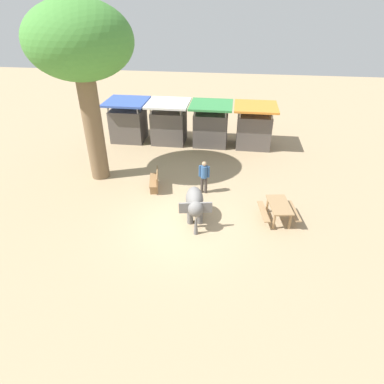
% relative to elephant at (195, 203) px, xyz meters
% --- Properties ---
extents(ground_plane, '(60.00, 60.00, 0.00)m').
position_rel_elephant_xyz_m(ground_plane, '(-0.43, -0.39, -0.85)').
color(ground_plane, tan).
extents(elephant, '(1.29, 1.94, 1.33)m').
position_rel_elephant_xyz_m(elephant, '(0.00, 0.00, 0.00)').
color(elephant, slate).
rests_on(elephant, ground_plane).
extents(person_handler, '(0.51, 0.32, 1.62)m').
position_rel_elephant_xyz_m(person_handler, '(0.15, 2.25, 0.10)').
color(person_handler, '#3F3833').
rests_on(person_handler, ground_plane).
extents(shade_tree_main, '(4.61, 4.22, 8.04)m').
position_rel_elephant_xyz_m(shade_tree_main, '(-5.29, 3.18, 5.32)').
color(shade_tree_main, brown).
rests_on(shade_tree_main, ground_plane).
extents(wooden_bench, '(0.68, 1.45, 0.88)m').
position_rel_elephant_xyz_m(wooden_bench, '(-2.20, 2.32, -0.38)').
color(wooden_bench, olive).
rests_on(wooden_bench, ground_plane).
extents(picnic_table_near, '(1.70, 1.71, 0.78)m').
position_rel_elephant_xyz_m(picnic_table_near, '(3.41, 0.47, -0.27)').
color(picnic_table_near, '#9E7A51').
rests_on(picnic_table_near, ground_plane).
extents(market_stall_blue, '(2.50, 2.50, 2.52)m').
position_rel_elephant_xyz_m(market_stall_blue, '(-5.25, 8.17, 0.29)').
color(market_stall_blue, '#59514C').
rests_on(market_stall_blue, ground_plane).
extents(market_stall_white, '(2.50, 2.50, 2.52)m').
position_rel_elephant_xyz_m(market_stall_white, '(-2.65, 8.17, 0.29)').
color(market_stall_white, '#59514C').
rests_on(market_stall_white, ground_plane).
extents(market_stall_green, '(2.50, 2.50, 2.52)m').
position_rel_elephant_xyz_m(market_stall_green, '(-0.05, 8.17, 0.29)').
color(market_stall_green, '#59514C').
rests_on(market_stall_green, ground_plane).
extents(market_stall_orange, '(2.50, 2.50, 2.52)m').
position_rel_elephant_xyz_m(market_stall_orange, '(2.55, 8.17, 0.29)').
color(market_stall_orange, '#59514C').
rests_on(market_stall_orange, ground_plane).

